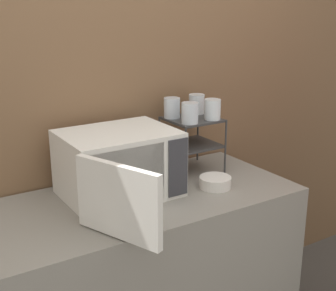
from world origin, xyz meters
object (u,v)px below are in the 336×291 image
Objects in this scene: dish_rack at (192,133)px; glass_front_right at (212,109)px; microwave at (119,165)px; bowl at (215,182)px; glass_back_right at (197,104)px; glass_front_left at (190,113)px; glass_back_left at (172,108)px.

glass_front_right is at bearing -45.70° from dish_rack.
microwave is 4.96× the size of bowl.
glass_back_right is 0.15m from glass_front_right.
glass_front_left is (-0.07, -0.08, 0.13)m from dish_rack.
glass_front_left reaches higher than microwave.
glass_front_right and glass_back_left have the same top height.
glass_back_left is (0.40, 0.17, 0.18)m from microwave.
glass_back_right is (0.15, 0.15, 0.00)m from glass_front_left.
glass_front_right is 1.00× the size of glass_back_left.
glass_back_left is 0.67× the size of bowl.
glass_front_left and glass_front_right have the same top height.
glass_back_left is 0.45m from bowl.
dish_rack is 0.17m from glass_front_right.
dish_rack is at bearing -39.79° from glass_back_left.
glass_front_right reaches higher than bowl.
dish_rack is 1.86× the size of bowl.
glass_back_right is at bearing 45.55° from glass_front_left.
bowl is at bearing -121.72° from glass_front_right.
glass_front_right is at bearing 3.23° from microwave.
glass_back_left reaches higher than dish_rack.
microwave is at bearing -167.71° from dish_rack.
microwave reaches higher than dish_rack.
glass_front_left is 0.36m from bowl.
glass_back_left is (-0.16, -0.01, 0.00)m from glass_back_right.
glass_back_right is at bearing 43.41° from dish_rack.
glass_back_left is at bearing 137.31° from glass_front_right.
glass_front_right is (-0.01, -0.15, 0.00)m from glass_back_right.
glass_back_left is at bearing 96.97° from bowl.
microwave is at bearing -176.39° from glass_front_left.
glass_front_right is (0.55, 0.03, 0.18)m from microwave.
microwave is at bearing -156.55° from glass_back_left.
glass_back_right reaches higher than dish_rack.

